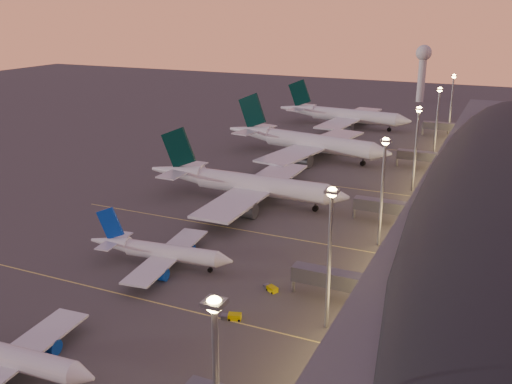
# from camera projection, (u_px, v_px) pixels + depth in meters

# --- Properties ---
(ground) EXTENTS (700.00, 700.00, 0.00)m
(ground) POSITION_uv_depth(u_px,v_px,m) (154.00, 287.00, 114.07)
(ground) COLOR #3F3D3A
(airliner_narrow_south) EXTENTS (34.51, 30.88, 12.33)m
(airliner_narrow_south) POSITION_uv_depth(u_px,v_px,m) (0.00, 355.00, 86.67)
(airliner_narrow_south) COLOR silver
(airliner_narrow_south) RESTS_ON ground
(airliner_narrow_north) EXTENTS (33.91, 30.47, 12.11)m
(airliner_narrow_north) POSITION_uv_depth(u_px,v_px,m) (160.00, 251.00, 123.17)
(airliner_narrow_north) COLOR silver
(airliner_narrow_north) RESTS_ON ground
(airliner_wide_near) EXTENTS (62.12, 56.30, 19.95)m
(airliner_wide_near) POSITION_uv_depth(u_px,v_px,m) (244.00, 184.00, 163.31)
(airliner_wide_near) COLOR silver
(airliner_wide_near) RESTS_ON ground
(airliner_wide_mid) EXTENTS (68.15, 62.87, 21.86)m
(airliner_wide_mid) POSITION_uv_depth(u_px,v_px,m) (305.00, 142.00, 211.66)
(airliner_wide_mid) COLOR silver
(airliner_wide_mid) RESTS_ON ground
(airliner_wide_far) EXTENTS (64.46, 58.96, 20.61)m
(airliner_wide_far) POSITION_uv_depth(u_px,v_px,m) (343.00, 115.00, 264.40)
(airliner_wide_far) COLOR silver
(airliner_wide_far) RESTS_ON ground
(terminal_building) EXTENTS (56.35, 255.00, 17.46)m
(terminal_building) POSITION_uv_depth(u_px,v_px,m) (506.00, 185.00, 149.71)
(terminal_building) COLOR #4F4F55
(terminal_building) RESTS_ON ground
(light_masts) EXTENTS (2.20, 217.20, 25.90)m
(light_masts) POSITION_uv_depth(u_px,v_px,m) (404.00, 149.00, 150.68)
(light_masts) COLOR gray
(light_masts) RESTS_ON ground
(radar_tower) EXTENTS (9.00, 9.00, 32.50)m
(radar_tower) POSITION_uv_depth(u_px,v_px,m) (423.00, 64.00, 328.25)
(radar_tower) COLOR silver
(radar_tower) RESTS_ON ground
(lane_markings) EXTENTS (90.00, 180.36, 0.00)m
(lane_markings) POSITION_uv_depth(u_px,v_px,m) (241.00, 222.00, 148.67)
(lane_markings) COLOR #D8C659
(lane_markings) RESTS_ON ground
(baggage_tug_c) EXTENTS (3.61, 2.87, 1.02)m
(baggage_tug_c) POSITION_uv_depth(u_px,v_px,m) (271.00, 288.00, 112.74)
(baggage_tug_c) COLOR #BFB000
(baggage_tug_c) RESTS_ON ground
(baggage_tug_d) EXTENTS (3.89, 2.46, 1.08)m
(baggage_tug_d) POSITION_uv_depth(u_px,v_px,m) (232.00, 317.00, 102.44)
(baggage_tug_d) COLOR #BFB000
(baggage_tug_d) RESTS_ON ground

